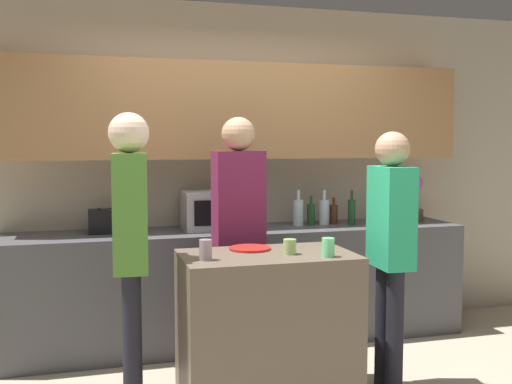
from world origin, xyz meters
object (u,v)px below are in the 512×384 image
object	(u,v)px
plate_on_island	(250,248)
person_left	(391,238)
bottle_4	(352,212)
cup_2	(206,250)
person_center	(131,235)
cup_0	(289,247)
person_right	(239,219)
potted_plant	(415,198)
bottle_1	(311,214)
bottle_3	(334,214)
toaster	(106,221)
bottle_0	(298,212)
cup_1	(328,247)
microwave	(216,210)
bottle_2	(324,211)

from	to	relation	value
plate_on_island	person_left	world-z (taller)	person_left
bottle_4	cup_2	world-z (taller)	bottle_4
person_center	person_left	bearing A→B (deg)	90.74
bottle_4	cup_0	xyz separation A→B (m)	(-0.94, -1.16, -0.05)
bottle_4	person_right	size ratio (longest dim) A/B	0.16
potted_plant	bottle_1	world-z (taller)	potted_plant
plate_on_island	cup_2	xyz separation A→B (m)	(-0.33, -0.25, 0.05)
cup_2	person_left	size ratio (longest dim) A/B	0.07
bottle_3	plate_on_island	xyz separation A→B (m)	(-1.00, -1.03, -0.06)
cup_0	person_center	size ratio (longest dim) A/B	0.05
potted_plant	person_right	size ratio (longest dim) A/B	0.23
person_right	bottle_1	bearing A→B (deg)	-144.96
toaster	bottle_3	size ratio (longest dim) A/B	1.17
bottle_0	person_center	distance (m)	1.80
toaster	cup_0	size ratio (longest dim) A/B	2.85
potted_plant	cup_1	bearing A→B (deg)	-134.96
microwave	bottle_2	bearing A→B (deg)	-0.40
bottle_3	plate_on_island	distance (m)	1.44
toaster	person_center	distance (m)	1.13
bottle_2	cup_2	distance (m)	1.77
bottle_4	person_center	xyz separation A→B (m)	(-1.85, -1.04, 0.04)
bottle_2	bottle_1	bearing A→B (deg)	-179.71
person_left	plate_on_island	bearing A→B (deg)	80.19
toaster	bottle_3	bearing A→B (deg)	-0.00
cup_1	person_right	distance (m)	0.84
plate_on_island	person_right	bearing A→B (deg)	85.80
potted_plant	microwave	bearing A→B (deg)	-179.95
microwave	person_center	xyz separation A→B (m)	(-0.73, -1.12, 0.00)
bottle_0	cup_1	world-z (taller)	bottle_0
bottle_3	person_left	world-z (taller)	person_left
plate_on_island	cup_2	distance (m)	0.41
bottle_4	cup_1	distance (m)	1.49
potted_plant	cup_0	bearing A→B (deg)	-141.61
potted_plant	person_center	distance (m)	2.73
bottle_0	plate_on_island	xyz separation A→B (m)	(-0.68, -1.02, -0.09)
microwave	person_left	world-z (taller)	person_left
cup_1	person_right	size ratio (longest dim) A/B	0.06
bottle_1	cup_2	distance (m)	1.70
toaster	bottle_1	distance (m)	1.63
bottle_3	bottle_4	size ratio (longest dim) A/B	0.77
person_left	cup_0	bearing A→B (deg)	94.40
plate_on_island	cup_0	bearing A→B (deg)	-49.00
cup_2	person_center	size ratio (longest dim) A/B	0.07
bottle_0	bottle_1	size ratio (longest dim) A/B	1.20
cup_2	bottle_1	bearing A→B (deg)	48.65
bottle_1	bottle_4	distance (m)	0.34
person_right	bottle_2	bearing A→B (deg)	-148.78
bottle_1	person_right	distance (m)	0.98
potted_plant	bottle_2	world-z (taller)	potted_plant
toaster	cup_2	size ratio (longest dim) A/B	2.21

